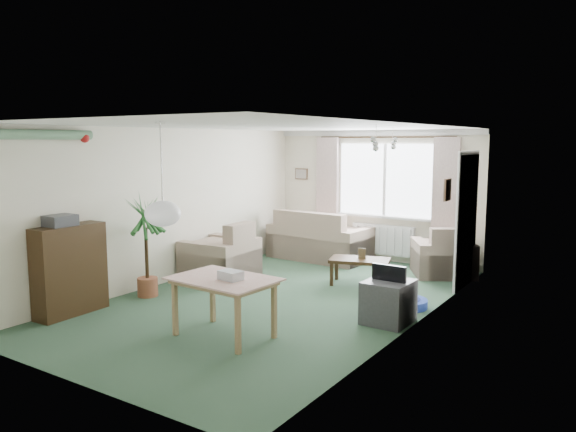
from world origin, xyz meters
The scene contains 25 objects.
ground centered at (0.00, 0.00, 0.00)m, with size 6.50×6.50×0.00m, color #2D4B35.
window centered at (0.20, 3.23, 1.50)m, with size 1.80×0.03×1.30m, color white.
curtain_rod centered at (0.20, 3.15, 2.27)m, with size 2.60×0.03×0.03m, color black.
curtain_left centered at (-0.95, 3.13, 1.27)m, with size 0.45×0.08×2.00m, color beige.
curtain_right centered at (1.35, 3.13, 1.27)m, with size 0.45×0.08×2.00m, color beige.
radiator centered at (0.20, 3.19, 0.40)m, with size 1.20×0.10×0.55m, color white.
doorway centered at (1.99, 2.20, 1.00)m, with size 0.03×0.95×2.00m, color black.
pendant_lamp centered at (0.20, -2.30, 1.48)m, with size 0.36×0.36×0.36m, color white.
tinsel_garland centered at (-1.92, -2.30, 2.28)m, with size 1.60×1.60×0.12m, color #196626.
bauble_cluster_a centered at (1.30, 0.90, 2.22)m, with size 0.20×0.20×0.20m, color silver.
bauble_cluster_b centered at (1.60, -0.30, 2.22)m, with size 0.20×0.20×0.20m, color silver.
wall_picture_back centered at (-1.60, 3.23, 1.55)m, with size 0.28×0.03×0.22m, color brown.
wall_picture_right centered at (1.98, 1.20, 1.55)m, with size 0.03×0.24×0.30m, color brown.
sofa centered at (-0.88, 2.75, 0.46)m, with size 1.84×0.98×0.92m, color #C4B294.
armchair_corner centered at (1.48, 2.73, 0.42)m, with size 0.93×0.88×0.83m, color beige.
armchair_left centered at (-1.50, 0.58, 0.46)m, with size 1.02×0.97×0.92m, color #C4B694.
coffee_table centered at (0.60, 1.41, 0.20)m, with size 0.90×0.50×0.41m, color black.
photo_frame centered at (0.62, 1.44, 0.49)m, with size 0.12×0.02×0.16m, color #4F4128.
bookshelf centered at (-1.84, -1.96, 0.58)m, with size 0.31×0.94×1.15m, color black.
hifi_box centered at (-1.85, -2.05, 1.22)m, with size 0.28×0.35×0.14m, color #3A3A40.
houseplant centered at (-1.65, -0.85, 0.72)m, with size 0.62×0.62×1.45m, color #214C1A.
dining_table centered at (0.34, -1.54, 0.33)m, with size 1.06×0.71×0.66m, color #A06E56.
gift_box centered at (0.46, -1.56, 0.72)m, with size 0.25×0.18×0.12m, color silver.
tv_cube centered at (1.70, -0.06, 0.26)m, with size 0.52×0.57×0.52m, color #3B3C40.
pet_bed centered at (1.65, 0.67, 0.06)m, with size 0.56×0.56×0.11m, color navy.
Camera 1 is at (4.31, -6.28, 2.21)m, focal length 35.00 mm.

